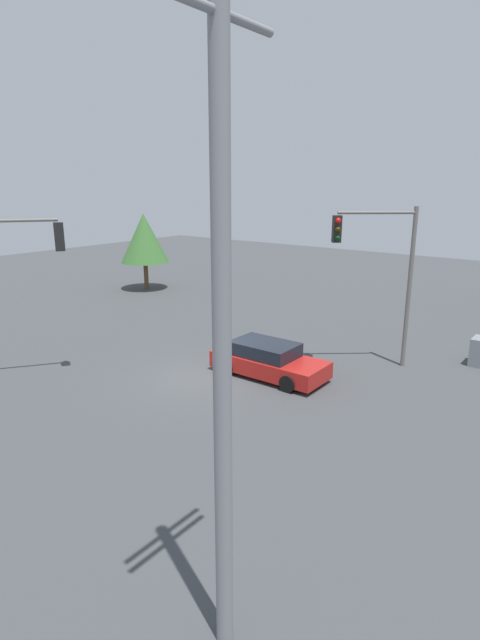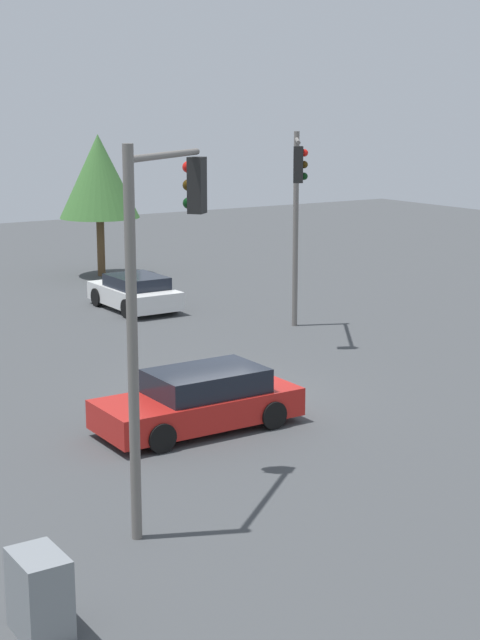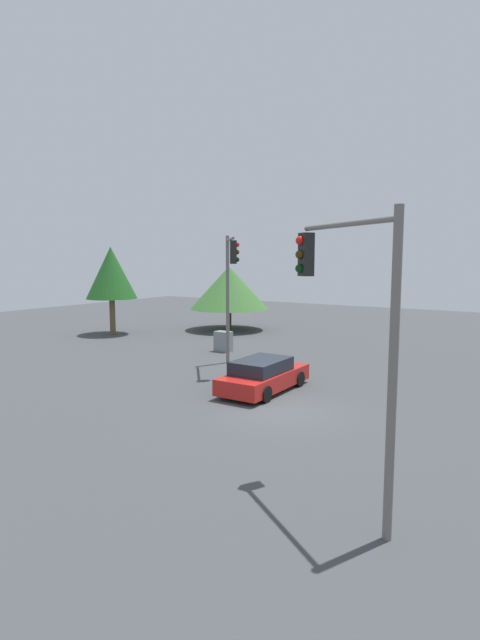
% 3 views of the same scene
% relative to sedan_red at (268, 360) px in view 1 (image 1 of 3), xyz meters
% --- Properties ---
extents(ground_plane, '(80.00, 80.00, 0.00)m').
position_rel_sedan_red_xyz_m(ground_plane, '(-1.76, 1.90, -0.66)').
color(ground_plane, '#424447').
extents(sedan_red, '(2.03, 4.65, 1.37)m').
position_rel_sedan_red_xyz_m(sedan_red, '(0.00, 0.00, 0.00)').
color(sedan_red, red).
rests_on(sedan_red, ground_plane).
extents(traffic_signal_main, '(2.28, 2.71, 6.61)m').
position_rel_sedan_red_xyz_m(traffic_signal_main, '(3.64, -2.95, 3.81)').
color(traffic_signal_main, slate).
rests_on(traffic_signal_main, ground_plane).
extents(traffic_signal_cross, '(3.06, 2.26, 6.42)m').
position_rel_sedan_red_xyz_m(traffic_signal_cross, '(-6.43, 7.39, 3.71)').
color(traffic_signal_cross, slate).
rests_on(traffic_signal_cross, ground_plane).
extents(utility_pole_tall, '(2.20, 0.28, 11.05)m').
position_rel_sedan_red_xyz_m(utility_pole_tall, '(-10.36, -6.21, 5.17)').
color(utility_pole_tall, gray).
rests_on(utility_pole_tall, ground_plane).
extents(electrical_cabinet, '(0.96, 0.65, 1.19)m').
position_rel_sedan_red_xyz_m(electrical_cabinet, '(6.47, -6.42, -0.06)').
color(electrical_cabinet, gray).
rests_on(electrical_cabinet, ground_plane).
extents(tree_corner, '(3.41, 3.41, 5.40)m').
position_rel_sedan_red_xyz_m(tree_corner, '(8.69, 16.66, 3.02)').
color(tree_corner, brown).
rests_on(tree_corner, ground_plane).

